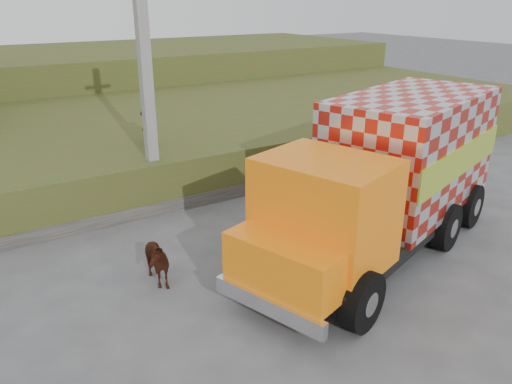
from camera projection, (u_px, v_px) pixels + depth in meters
ground at (270, 263)px, 11.76m from camera, size 120.00×120.00×0.00m
embankment at (127, 138)px, 19.36m from camera, size 40.00×12.00×1.50m
embankment_far at (56, 79)px, 28.53m from camera, size 40.00×12.00×3.00m
retaining_strip at (128, 213)px, 14.00m from camera, size 16.00×0.50×0.40m
utility_pole at (145, 68)px, 13.40m from camera, size 1.20×0.30×8.00m
cargo_truck at (388, 175)px, 11.91m from camera, size 8.64×4.97×3.68m
cow at (152, 260)px, 10.79m from camera, size 0.61×1.30×1.09m
pedestrian at (149, 120)px, 15.48m from camera, size 0.63×0.47×1.57m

